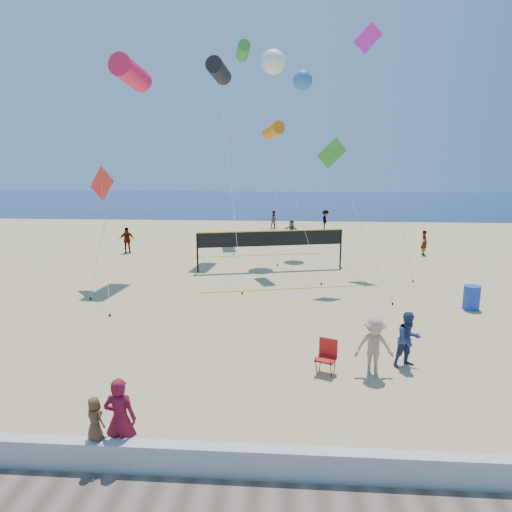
# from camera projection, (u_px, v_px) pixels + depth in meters

# --- Properties ---
(ground) EXTENTS (120.00, 120.00, 0.00)m
(ground) POSITION_uv_depth(u_px,v_px,m) (228.00, 397.00, 11.93)
(ground) COLOR tan
(ground) RESTS_ON ground
(ocean) EXTENTS (140.00, 50.00, 0.03)m
(ocean) POSITION_uv_depth(u_px,v_px,m) (279.00, 201.00, 72.51)
(ocean) COLOR navy
(ocean) RESTS_ON ground
(seawall) EXTENTS (32.00, 0.30, 0.60)m
(seawall) POSITION_uv_depth(u_px,v_px,m) (208.00, 460.00, 8.93)
(seawall) COLOR silver
(seawall) RESTS_ON ground
(woman) EXTENTS (0.66, 0.44, 1.81)m
(woman) POSITION_uv_depth(u_px,v_px,m) (120.00, 420.00, 9.23)
(woman) COLOR maroon
(woman) RESTS_ON ground
(toddler) EXTENTS (0.52, 0.46, 0.89)m
(toddler) POSITION_uv_depth(u_px,v_px,m) (95.00, 419.00, 9.01)
(toddler) COLOR brown
(toddler) RESTS_ON seawall
(bystander_a) EXTENTS (1.00, 0.89, 1.69)m
(bystander_a) POSITION_uv_depth(u_px,v_px,m) (408.00, 339.00, 13.58)
(bystander_a) COLOR navy
(bystander_a) RESTS_ON ground
(bystander_b) EXTENTS (1.15, 0.70, 1.72)m
(bystander_b) POSITION_uv_depth(u_px,v_px,m) (374.00, 346.00, 13.02)
(bystander_b) COLOR tan
(bystander_b) RESTS_ON ground
(far_person_0) EXTENTS (1.10, 0.84, 1.74)m
(far_person_0) POSITION_uv_depth(u_px,v_px,m) (127.00, 240.00, 30.91)
(far_person_0) COLOR gray
(far_person_0) RESTS_ON ground
(far_person_1) EXTENTS (1.36, 1.22, 1.50)m
(far_person_1) POSITION_uv_depth(u_px,v_px,m) (291.00, 230.00, 36.55)
(far_person_1) COLOR gray
(far_person_1) RESTS_ON ground
(far_person_2) EXTENTS (0.44, 0.63, 1.65)m
(far_person_2) POSITION_uv_depth(u_px,v_px,m) (424.00, 243.00, 30.19)
(far_person_2) COLOR gray
(far_person_2) RESTS_ON ground
(far_person_3) EXTENTS (0.94, 0.83, 1.62)m
(far_person_3) POSITION_uv_depth(u_px,v_px,m) (274.00, 220.00, 42.50)
(far_person_3) COLOR gray
(far_person_3) RESTS_ON ground
(far_person_4) EXTENTS (0.87, 1.27, 1.80)m
(far_person_4) POSITION_uv_depth(u_px,v_px,m) (325.00, 220.00, 41.42)
(far_person_4) COLOR gray
(far_person_4) RESTS_ON ground
(camp_chair) EXTENTS (0.69, 0.79, 1.12)m
(camp_chair) POSITION_uv_depth(u_px,v_px,m) (327.00, 354.00, 13.21)
(camp_chair) COLOR red
(camp_chair) RESTS_ON ground
(trash_barrel) EXTENTS (0.76, 0.76, 1.00)m
(trash_barrel) POSITION_uv_depth(u_px,v_px,m) (472.00, 297.00, 19.01)
(trash_barrel) COLOR #1C3CB8
(trash_barrel) RESTS_ON ground
(volleyball_net) EXTENTS (10.24, 10.13, 2.27)m
(volleyball_net) POSITION_uv_depth(u_px,v_px,m) (271.00, 243.00, 25.82)
(volleyball_net) COLOR black
(volleyball_net) RESTS_ON ground
(kite_0) EXTENTS (1.44, 6.73, 11.29)m
(kite_0) POSITION_uv_depth(u_px,v_px,m) (131.00, 73.00, 23.37)
(kite_0) COLOR #E61A47
(kite_0) RESTS_ON ground
(kite_1) EXTENTS (3.10, 11.09, 12.37)m
(kite_1) POSITION_uv_depth(u_px,v_px,m) (219.00, 71.00, 28.59)
(kite_1) COLOR black
(kite_1) RESTS_ON ground
(kite_2) EXTENTS (3.28, 4.27, 8.20)m
(kite_2) POSITION_uv_depth(u_px,v_px,m) (273.00, 131.00, 24.75)
(kite_2) COLOR orange
(kite_2) RESTS_ON ground
(kite_3) EXTENTS (2.85, 5.43, 5.87)m
(kite_3) POSITION_uv_depth(u_px,v_px,m) (102.00, 189.00, 21.98)
(kite_3) COLOR red
(kite_3) RESTS_ON ground
(kite_4) EXTENTS (3.28, 3.29, 7.21)m
(kite_4) POSITION_uv_depth(u_px,v_px,m) (335.00, 161.00, 21.40)
(kite_4) COLOR green
(kite_4) RESTS_ON ground
(kite_5) EXTENTS (2.97, 4.72, 13.60)m
(kite_5) POSITION_uv_depth(u_px,v_px,m) (371.00, 54.00, 25.15)
(kite_5) COLOR #E621C2
(kite_5) RESTS_ON ground
(kite_6) EXTENTS (1.94, 4.20, 12.79)m
(kite_6) POSITION_uv_depth(u_px,v_px,m) (273.00, 62.00, 27.86)
(kite_6) COLOR white
(kite_6) RESTS_ON ground
(kite_7) EXTENTS (3.15, 6.63, 11.98)m
(kite_7) POSITION_uv_depth(u_px,v_px,m) (303.00, 80.00, 29.88)
(kite_7) COLOR #2D6EB8
(kite_7) RESTS_ON ground
(kite_8) EXTENTS (1.34, 8.74, 14.99)m
(kite_8) POSITION_uv_depth(u_px,v_px,m) (243.00, 51.00, 34.68)
(kite_8) COLOR green
(kite_8) RESTS_ON ground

